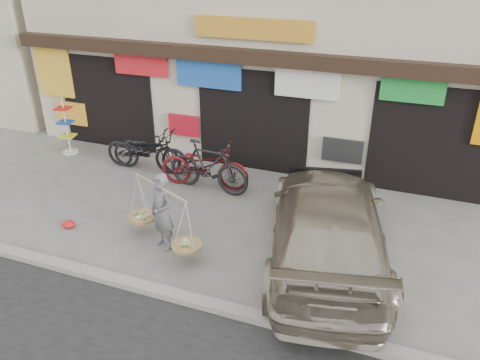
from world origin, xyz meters
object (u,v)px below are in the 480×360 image
at_px(bike_1, 208,166).
at_px(suv, 327,225).
at_px(display_rack, 67,131).
at_px(bike_0, 143,150).
at_px(bike_3, 150,151).
at_px(bike_2, 205,165).
at_px(street_vendor, 162,215).

height_order(bike_1, suv, suv).
bearing_deg(display_rack, bike_0, -5.03).
relative_size(bike_3, display_rack, 1.32).
bearing_deg(bike_2, display_rack, 76.36).
height_order(street_vendor, display_rack, display_rack).
distance_m(street_vendor, bike_2, 2.73).
bearing_deg(display_rack, suv, -17.42).
distance_m(bike_3, suv, 5.69).
distance_m(bike_0, bike_3, 0.20).
bearing_deg(bike_0, bike_1, -105.18).
xyz_separation_m(bike_1, display_rack, (-4.79, 0.73, 0.02)).
bearing_deg(display_rack, bike_3, -4.68).
bearing_deg(street_vendor, bike_3, 149.25).
distance_m(bike_0, bike_2, 1.99).
relative_size(bike_3, suv, 0.39).
distance_m(bike_2, suv, 3.96).
bearing_deg(bike_3, display_rack, 83.25).
xyz_separation_m(street_vendor, bike_0, (-2.28, 3.06, -0.17)).
height_order(bike_1, bike_3, bike_1).
distance_m(street_vendor, bike_1, 2.57).
bearing_deg(bike_0, display_rack, 82.91).
bearing_deg(street_vendor, bike_1, 118.50).
relative_size(bike_1, bike_2, 0.95).
xyz_separation_m(street_vendor, display_rack, (-4.95, 3.29, -0.08)).
height_order(bike_1, display_rack, display_rack).
distance_m(street_vendor, bike_3, 3.71).
relative_size(street_vendor, bike_0, 0.86).
relative_size(bike_0, display_rack, 1.32).
relative_size(bike_1, display_rack, 1.29).
bearing_deg(bike_0, suv, -115.10).
distance_m(street_vendor, display_rack, 5.95).
distance_m(bike_0, display_rack, 2.68).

